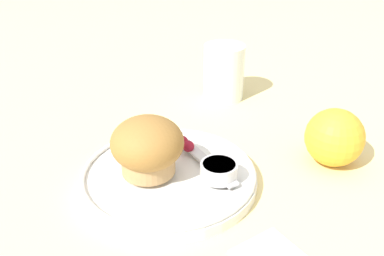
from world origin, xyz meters
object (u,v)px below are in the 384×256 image
object	(u,v)px
juice_glass	(224,72)
muffin	(147,147)
butter_knife	(199,155)
orange_fruit	(334,137)

from	to	relation	value
juice_glass	muffin	bearing A→B (deg)	-56.53
muffin	butter_knife	bearing A→B (deg)	84.47
butter_knife	orange_fruit	world-z (taller)	orange_fruit
muffin	orange_fruit	size ratio (longest dim) A/B	1.14
muffin	juice_glass	world-z (taller)	juice_glass
butter_knife	orange_fruit	size ratio (longest dim) A/B	2.03
muffin	butter_knife	size ratio (longest dim) A/B	0.56
muffin	juice_glass	size ratio (longest dim) A/B	0.92
muffin	orange_fruit	xyz separation A→B (m)	(0.10, 0.23, -0.02)
orange_fruit	juice_glass	distance (m)	0.25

